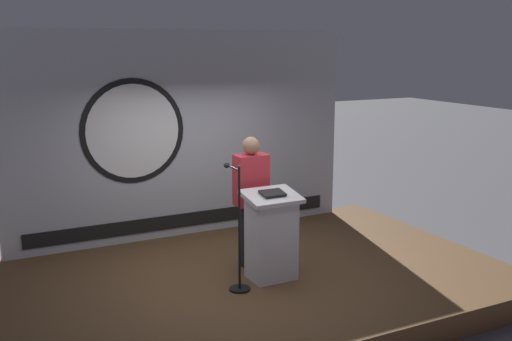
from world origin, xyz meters
name	(u,v)px	position (x,y,z in m)	size (l,w,h in m)	color
ground_plane	(241,298)	(0.00, 0.00, 0.00)	(40.00, 40.00, 0.00)	#4C4C51
stage_platform	(241,287)	(0.00, 0.00, 0.15)	(6.40, 4.00, 0.30)	brown
banner_display	(182,135)	(-0.03, 1.85, 1.76)	(5.08, 0.12, 2.94)	#B2B7C1
podium	(271,236)	(0.29, -0.25, 0.83)	(0.64, 0.50, 1.08)	silver
speaker_person	(251,201)	(0.26, 0.23, 1.14)	(0.40, 0.26, 1.64)	black
microphone_stand	(238,247)	(-0.20, -0.35, 0.80)	(0.24, 0.48, 1.44)	black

